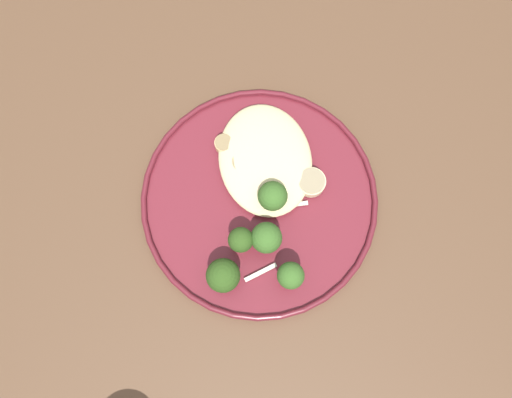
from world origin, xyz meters
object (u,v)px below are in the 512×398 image
Objects in this scene: broccoli_floret_center_pile at (220,276)px; broccoli_floret_tall_stalk at (287,276)px; seared_scallop_tilted_round at (218,145)px; broccoli_floret_beside_noodles at (269,197)px; seared_scallop_front_small at (308,183)px; seared_scallop_right_edge at (272,187)px; broccoli_floret_rear_charred at (239,241)px; seared_scallop_half_hidden at (241,164)px; dinner_plate at (256,201)px; broccoli_floret_near_rim at (263,239)px; seared_scallop_tiny_bay at (272,151)px.

broccoli_floret_tall_stalk reaches higher than broccoli_floret_center_pile.
seared_scallop_tilted_round is 0.46× the size of broccoli_floret_beside_noodles.
broccoli_floret_center_pile is (-0.09, 0.12, 0.02)m from seared_scallop_front_small.
seared_scallop_tilted_round reaches higher than seared_scallop_right_edge.
seared_scallop_right_edge is 0.50× the size of broccoli_floret_rear_charred.
seared_scallop_half_hidden reaches higher than seared_scallop_front_small.
broccoli_floret_tall_stalk is (-0.18, -0.05, 0.02)m from seared_scallop_tilted_round.
dinner_plate is 5.47× the size of broccoli_floret_rear_charred.
seared_scallop_right_edge is 0.52× the size of broccoli_floret_beside_noodles.
broccoli_floret_near_rim reaches higher than seared_scallop_half_hidden.
broccoli_floret_center_pile is (-0.09, 0.06, 0.03)m from dinner_plate.
broccoli_floret_beside_noodles is 0.92× the size of broccoli_floret_near_rim.
broccoli_floret_near_rim is at bearing 159.79° from seared_scallop_right_edge.
seared_scallop_tilted_round is 0.13m from broccoli_floret_rear_charred.
broccoli_floret_beside_noodles is at bearing -148.67° from seared_scallop_tilted_round.
seared_scallop_half_hidden is (0.04, 0.08, 0.00)m from seared_scallop_front_small.
seared_scallop_tilted_round is (0.08, 0.03, 0.01)m from dinner_plate.
broccoli_floret_near_rim is (0.03, -0.06, 0.00)m from broccoli_floret_center_pile.
broccoli_floret_tall_stalk is (-0.11, 0.00, 0.03)m from seared_scallop_right_edge.
seared_scallop_tiny_bay is 0.12m from broccoli_floret_rear_charred.
broccoli_floret_beside_noodles reaches higher than seared_scallop_right_edge.
broccoli_floret_near_rim reaches higher than seared_scallop_tilted_round.
broccoli_floret_tall_stalk is at bearing -169.06° from seared_scallop_half_hidden.
seared_scallop_front_small is 0.11m from broccoli_floret_rear_charred.
dinner_plate is 0.07m from broccoli_floret_rear_charred.
broccoli_floret_near_rim is 1.04× the size of broccoli_floret_rear_charred.
broccoli_floret_center_pile and broccoli_floret_rear_charred have the same top height.
dinner_plate is 0.07m from seared_scallop_front_small.
broccoli_floret_rear_charred is (-0.05, 0.03, 0.03)m from dinner_plate.
seared_scallop_half_hidden is (0.05, 0.01, 0.01)m from dinner_plate.
dinner_plate is 0.08m from seared_scallop_tilted_round.
seared_scallop_tilted_round is (0.02, 0.06, -0.00)m from seared_scallop_tiny_bay.
seared_scallop_half_hidden is 0.58× the size of broccoli_floret_rear_charred.
seared_scallop_tiny_bay and seared_scallop_tilted_round have the same top height.
seared_scallop_tiny_bay is 0.51× the size of broccoli_floret_rear_charred.
seared_scallop_tiny_bay is (0.06, -0.03, 0.01)m from dinner_plate.
dinner_plate is 0.03m from seared_scallop_right_edge.
broccoli_floret_center_pile is at bearing 140.80° from seared_scallop_right_edge.
broccoli_floret_tall_stalk is at bearing 175.40° from seared_scallop_tiny_bay.
broccoli_floret_rear_charred reaches higher than seared_scallop_half_hidden.
broccoli_floret_beside_noodles is 0.05m from broccoli_floret_near_rim.
broccoli_floret_rear_charred reaches higher than seared_scallop_right_edge.
broccoli_floret_center_pile is 0.08m from broccoli_floret_tall_stalk.
broccoli_floret_center_pile reaches higher than seared_scallop_tiny_bay.
broccoli_floret_near_rim is (-0.10, -0.01, 0.02)m from seared_scallop_half_hidden.
dinner_plate is 9.40× the size of seared_scallop_half_hidden.
broccoli_floret_beside_noodles is (-0.01, -0.01, 0.03)m from dinner_plate.
broccoli_floret_center_pile reaches higher than seared_scallop_tilted_round.
seared_scallop_tiny_bay is 0.51× the size of broccoli_floret_tall_stalk.
broccoli_floret_beside_noodles is at bearing -109.66° from dinner_plate.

